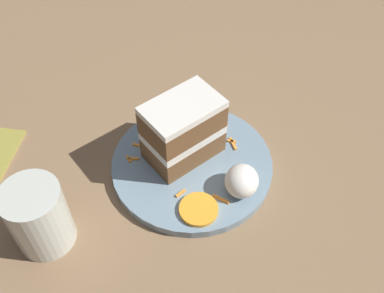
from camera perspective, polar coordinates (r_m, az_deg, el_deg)
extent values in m
plane|color=#38332D|center=(0.72, -5.14, -5.97)|extent=(6.00, 6.00, 0.00)
cube|color=#846647|center=(0.71, -5.24, -5.14)|extent=(1.31, 1.19, 0.04)
cylinder|color=gray|center=(0.70, 0.00, -2.33)|extent=(0.25, 0.25, 0.01)
cube|color=brown|center=(0.69, -1.13, 0.29)|extent=(0.13, 0.13, 0.04)
cube|color=white|center=(0.67, -1.16, 1.81)|extent=(0.13, 0.13, 0.01)
cube|color=brown|center=(0.65, -1.20, 3.41)|extent=(0.13, 0.13, 0.04)
cube|color=white|center=(0.63, -1.23, 4.98)|extent=(0.13, 0.13, 0.01)
ellipsoid|color=white|center=(0.65, 6.33, -4.36)|extent=(0.05, 0.05, 0.04)
cylinder|color=orange|center=(0.64, 0.84, -7.98)|extent=(0.06, 0.06, 0.01)
cube|color=orange|center=(0.65, 3.71, -6.67)|extent=(0.01, 0.03, 0.00)
cube|color=orange|center=(0.74, 4.00, 2.85)|extent=(0.01, 0.02, 0.00)
cube|color=orange|center=(0.66, -1.45, -5.96)|extent=(0.02, 0.01, 0.00)
cube|color=orange|center=(0.72, 5.23, 0.36)|extent=(0.02, 0.02, 0.00)
cube|color=orange|center=(0.70, -7.40, -1.55)|extent=(0.01, 0.02, 0.00)
cube|color=orange|center=(0.70, -8.03, -1.60)|extent=(0.01, 0.01, 0.00)
cube|color=orange|center=(0.68, 6.96, -3.35)|extent=(0.01, 0.03, 0.00)
cube|color=orange|center=(0.72, -6.91, 0.15)|extent=(0.01, 0.02, 0.00)
cube|color=orange|center=(0.72, 5.06, 0.67)|extent=(0.00, 0.01, 0.00)
cylinder|color=beige|center=(0.62, -18.89, -8.45)|extent=(0.08, 0.08, 0.10)
cylinder|color=silver|center=(0.65, -18.15, -10.04)|extent=(0.07, 0.07, 0.04)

